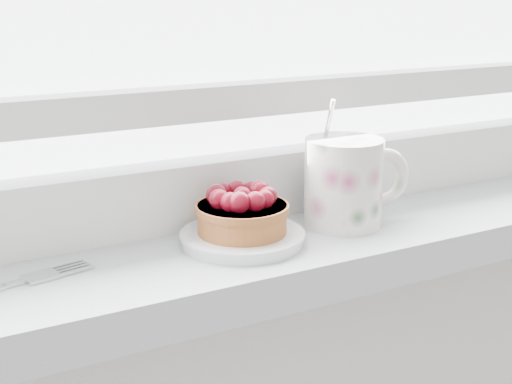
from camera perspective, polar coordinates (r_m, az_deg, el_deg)
saucer at (r=0.71m, az=-1.10°, el=-3.68°), size 0.12×0.12×0.01m
raspberry_tart at (r=0.70m, az=-1.13°, el=-1.55°), size 0.09×0.09×0.05m
floral_mug at (r=0.76m, az=7.21°, el=0.94°), size 0.13×0.10×0.13m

